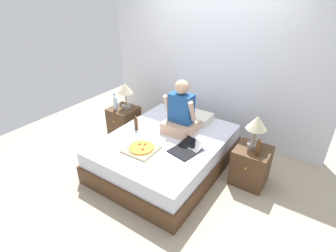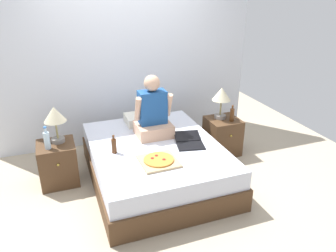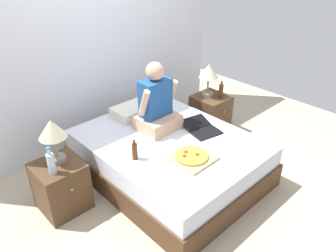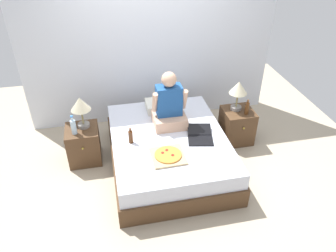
{
  "view_description": "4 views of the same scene",
  "coord_description": "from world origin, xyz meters",
  "px_view_note": "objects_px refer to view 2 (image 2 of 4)",
  "views": [
    {
      "loc": [
        1.79,
        -2.61,
        2.41
      ],
      "look_at": [
        0.07,
        -0.05,
        0.73
      ],
      "focal_mm": 28.0,
      "sensor_mm": 36.0,
      "label": 1
    },
    {
      "loc": [
        -1.07,
        -3.38,
        2.28
      ],
      "look_at": [
        0.14,
        -0.08,
        0.74
      ],
      "focal_mm": 35.0,
      "sensor_mm": 36.0,
      "label": 2
    },
    {
      "loc": [
        -2.09,
        -2.2,
        2.39
      ],
      "look_at": [
        -0.03,
        -0.02,
        0.67
      ],
      "focal_mm": 35.0,
      "sensor_mm": 36.0,
      "label": 3
    },
    {
      "loc": [
        -0.74,
        -3.44,
        3.04
      ],
      "look_at": [
        -0.02,
        -0.07,
        0.69
      ],
      "focal_mm": 35.0,
      "sensor_mm": 36.0,
      "label": 4
    }
  ],
  "objects_px": {
    "bed": "(155,162)",
    "person_seated": "(153,114)",
    "water_bottle": "(47,140)",
    "lamp_on_right_nightstand": "(221,96)",
    "nightstand_left": "(58,163)",
    "pizza_box": "(159,161)",
    "beer_bottle": "(232,115)",
    "nightstand_right": "(222,136)",
    "laptop": "(189,143)",
    "beer_bottle_on_bed": "(114,146)",
    "lamp_on_left_nightstand": "(55,117)"
  },
  "relations": [
    {
      "from": "beer_bottle_on_bed",
      "to": "nightstand_left",
      "type": "bearing_deg",
      "value": 147.86
    },
    {
      "from": "water_bottle",
      "to": "laptop",
      "type": "height_order",
      "value": "water_bottle"
    },
    {
      "from": "nightstand_left",
      "to": "nightstand_right",
      "type": "height_order",
      "value": "same"
    },
    {
      "from": "lamp_on_left_nightstand",
      "to": "beer_bottle",
      "type": "distance_m",
      "value": 2.31
    },
    {
      "from": "laptop",
      "to": "water_bottle",
      "type": "bearing_deg",
      "value": 165.97
    },
    {
      "from": "laptop",
      "to": "lamp_on_left_nightstand",
      "type": "bearing_deg",
      "value": 160.0
    },
    {
      "from": "beer_bottle",
      "to": "laptop",
      "type": "bearing_deg",
      "value": -154.15
    },
    {
      "from": "nightstand_left",
      "to": "lamp_on_right_nightstand",
      "type": "bearing_deg",
      "value": 1.28
    },
    {
      "from": "nightstand_right",
      "to": "beer_bottle_on_bed",
      "type": "height_order",
      "value": "beer_bottle_on_bed"
    },
    {
      "from": "lamp_on_right_nightstand",
      "to": "pizza_box",
      "type": "distance_m",
      "value": 1.5
    },
    {
      "from": "bed",
      "to": "nightstand_right",
      "type": "xyz_separation_m",
      "value": [
        1.13,
        0.35,
        0.02
      ]
    },
    {
      "from": "bed",
      "to": "laptop",
      "type": "distance_m",
      "value": 0.5
    },
    {
      "from": "person_seated",
      "to": "beer_bottle_on_bed",
      "type": "bearing_deg",
      "value": -150.92
    },
    {
      "from": "person_seated",
      "to": "lamp_on_right_nightstand",
      "type": "bearing_deg",
      "value": 7.09
    },
    {
      "from": "bed",
      "to": "laptop",
      "type": "bearing_deg",
      "value": -19.4
    },
    {
      "from": "nightstand_left",
      "to": "pizza_box",
      "type": "distance_m",
      "value": 1.32
    },
    {
      "from": "bed",
      "to": "nightstand_left",
      "type": "xyz_separation_m",
      "value": [
        -1.13,
        0.35,
        0.02
      ]
    },
    {
      "from": "nightstand_left",
      "to": "lamp_on_right_nightstand",
      "type": "distance_m",
      "value": 2.31
    },
    {
      "from": "beer_bottle_on_bed",
      "to": "lamp_on_right_nightstand",
      "type": "bearing_deg",
      "value": 15.52
    },
    {
      "from": "bed",
      "to": "water_bottle",
      "type": "distance_m",
      "value": 1.3
    },
    {
      "from": "water_bottle",
      "to": "person_seated",
      "type": "xyz_separation_m",
      "value": [
        1.28,
        0.01,
        0.14
      ]
    },
    {
      "from": "beer_bottle",
      "to": "pizza_box",
      "type": "distance_m",
      "value": 1.47
    },
    {
      "from": "bed",
      "to": "nightstand_right",
      "type": "height_order",
      "value": "nightstand_right"
    },
    {
      "from": "lamp_on_right_nightstand",
      "to": "person_seated",
      "type": "height_order",
      "value": "person_seated"
    },
    {
      "from": "bed",
      "to": "nightstand_left",
      "type": "bearing_deg",
      "value": 162.72
    },
    {
      "from": "beer_bottle",
      "to": "bed",
      "type": "bearing_deg",
      "value": -168.14
    },
    {
      "from": "bed",
      "to": "laptop",
      "type": "xyz_separation_m",
      "value": [
        0.4,
        -0.14,
        0.27
      ]
    },
    {
      "from": "bed",
      "to": "person_seated",
      "type": "distance_m",
      "value": 0.61
    },
    {
      "from": "lamp_on_right_nightstand",
      "to": "beer_bottle",
      "type": "height_order",
      "value": "lamp_on_right_nightstand"
    },
    {
      "from": "beer_bottle",
      "to": "person_seated",
      "type": "xyz_separation_m",
      "value": [
        -1.14,
        0.02,
        0.16
      ]
    },
    {
      "from": "lamp_on_right_nightstand",
      "to": "pizza_box",
      "type": "xyz_separation_m",
      "value": [
        -1.2,
        -0.83,
        -0.34
      ]
    },
    {
      "from": "water_bottle",
      "to": "bed",
      "type": "bearing_deg",
      "value": -12.22
    },
    {
      "from": "nightstand_left",
      "to": "beer_bottle",
      "type": "height_order",
      "value": "beer_bottle"
    },
    {
      "from": "lamp_on_left_nightstand",
      "to": "beer_bottle_on_bed",
      "type": "bearing_deg",
      "value": -37.07
    },
    {
      "from": "lamp_on_left_nightstand",
      "to": "beer_bottle",
      "type": "height_order",
      "value": "lamp_on_left_nightstand"
    },
    {
      "from": "nightstand_left",
      "to": "water_bottle",
      "type": "xyz_separation_m",
      "value": [
        -0.08,
        -0.09,
        0.37
      ]
    },
    {
      "from": "water_bottle",
      "to": "nightstand_left",
      "type": "bearing_deg",
      "value": 48.35
    },
    {
      "from": "water_bottle",
      "to": "lamp_on_right_nightstand",
      "type": "relative_size",
      "value": 0.61
    },
    {
      "from": "laptop",
      "to": "beer_bottle_on_bed",
      "type": "bearing_deg",
      "value": 173.92
    },
    {
      "from": "lamp_on_right_nightstand",
      "to": "person_seated",
      "type": "relative_size",
      "value": 0.58
    },
    {
      "from": "beer_bottle_on_bed",
      "to": "bed",
      "type": "bearing_deg",
      "value": 4.93
    },
    {
      "from": "nightstand_left",
      "to": "laptop",
      "type": "relative_size",
      "value": 1.11
    },
    {
      "from": "pizza_box",
      "to": "beer_bottle_on_bed",
      "type": "relative_size",
      "value": 1.86
    },
    {
      "from": "lamp_on_left_nightstand",
      "to": "bed",
      "type": "bearing_deg",
      "value": -20.21
    },
    {
      "from": "nightstand_right",
      "to": "laptop",
      "type": "relative_size",
      "value": 1.11
    },
    {
      "from": "lamp_on_left_nightstand",
      "to": "beer_bottle",
      "type": "relative_size",
      "value": 1.96
    },
    {
      "from": "bed",
      "to": "person_seated",
      "type": "relative_size",
      "value": 2.51
    },
    {
      "from": "bed",
      "to": "lamp_on_right_nightstand",
      "type": "height_order",
      "value": "lamp_on_right_nightstand"
    },
    {
      "from": "nightstand_left",
      "to": "person_seated",
      "type": "height_order",
      "value": "person_seated"
    },
    {
      "from": "water_bottle",
      "to": "laptop",
      "type": "bearing_deg",
      "value": -14.03
    }
  ]
}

